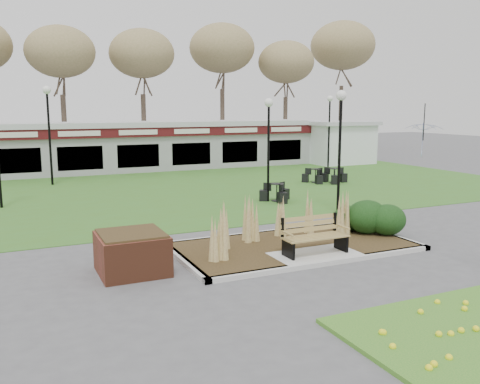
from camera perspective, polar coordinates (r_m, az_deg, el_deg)
name	(u,v)px	position (r m, az deg, el deg)	size (l,w,h in m)	color
ground	(318,260)	(12.84, 8.79, -7.59)	(100.00, 100.00, 0.00)	#515154
lawn	(173,190)	(23.53, -7.52, 0.28)	(34.00, 16.00, 0.02)	#3D6C22
flower_bed	(472,331)	(9.58, 24.62, -14.00)	(4.20, 3.00, 0.16)	#2C7521
planting_bed	(330,229)	(14.52, 10.09, -4.13)	(6.75, 3.40, 1.27)	#2F2212
park_bench	(313,235)	(12.88, 8.24, -4.80)	(1.70, 0.66, 0.93)	#9D8447
brick_planter	(132,252)	(11.92, -12.04, -6.66)	(1.50, 1.50, 0.95)	brown
food_pavilion	(132,146)	(31.01, -11.99, 5.09)	(24.60, 3.40, 2.90)	#9A9A9D
service_hut	(339,142)	(34.85, 11.08, 5.54)	(4.40, 3.40, 2.83)	white
tree_backdrop	(103,42)	(39.08, -15.09, 15.96)	(47.24, 5.24, 10.36)	#47382B
lamp_post_near_right	(340,124)	(18.12, 11.21, 7.45)	(0.36, 0.36, 4.33)	black
lamp_post_mid_right	(269,127)	(20.08, 3.23, 7.31)	(0.34, 0.34, 4.10)	black
lamp_post_far_right	(330,115)	(32.41, 10.02, 8.49)	(0.37, 0.37, 4.47)	black
lamp_post_far_left	(48,113)	(26.13, -20.74, 8.27)	(0.39, 0.39, 4.75)	black
bistro_set_b	(277,195)	(20.41, 4.14, -0.37)	(1.35, 1.22, 0.72)	black
bistro_set_c	(315,178)	(25.68, 8.46, 1.57)	(1.27, 1.25, 0.69)	black
bistro_set_d	(334,178)	(25.79, 10.51, 1.57)	(1.21, 1.37, 0.73)	black
patio_umbrella	(423,140)	(32.62, 19.86, 5.54)	(2.37, 2.41, 2.86)	black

